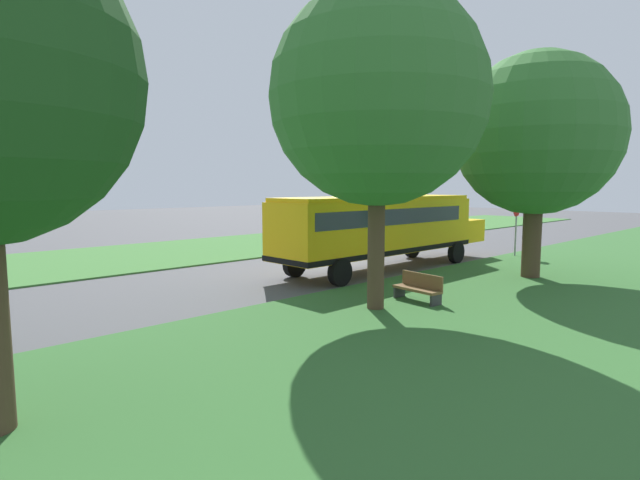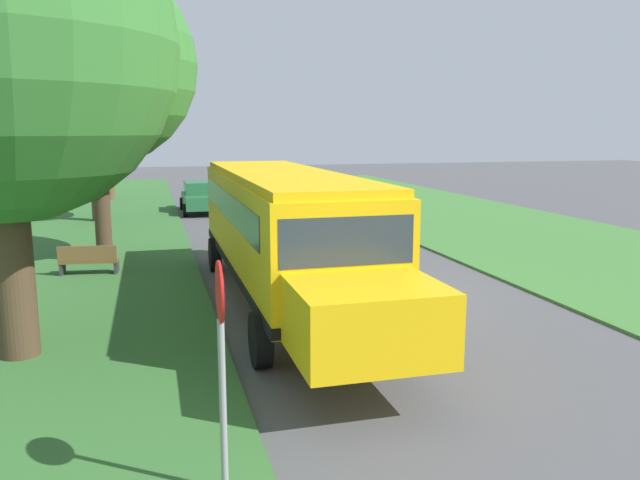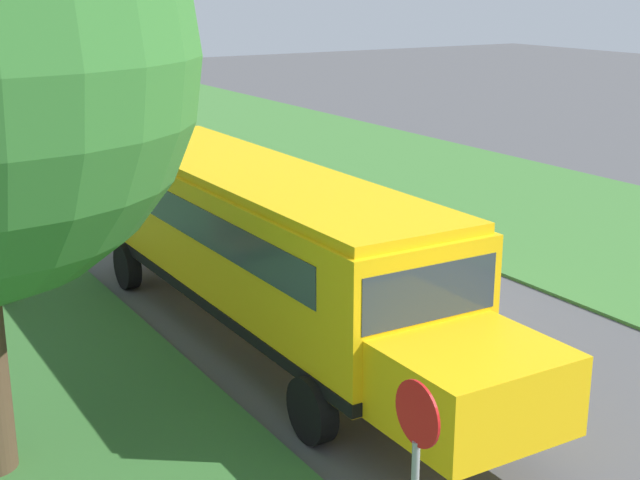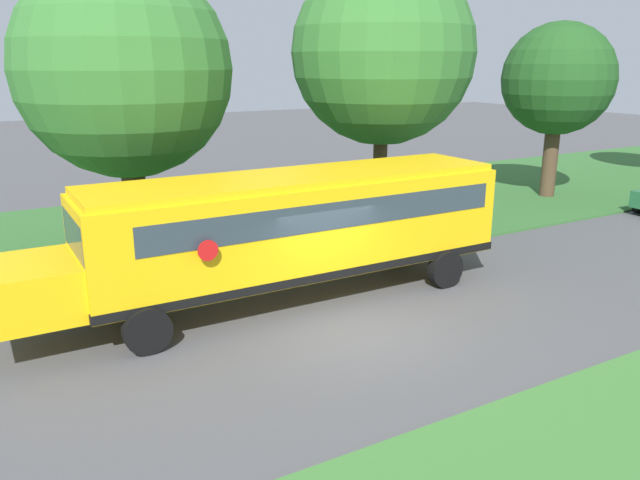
{
  "view_description": "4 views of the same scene",
  "coord_description": "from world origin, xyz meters",
  "px_view_note": "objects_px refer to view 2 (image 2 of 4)",
  "views": [
    {
      "loc": [
        -15.82,
        16.45,
        3.6
      ],
      "look_at": [
        -1.38,
        2.57,
        1.42
      ],
      "focal_mm": 28.0,
      "sensor_mm": 36.0,
      "label": 1
    },
    {
      "loc": [
        -5.26,
        -14.6,
        4.1
      ],
      "look_at": [
        -1.02,
        1.0,
        1.26
      ],
      "focal_mm": 35.0,
      "sensor_mm": 36.0,
      "label": 2
    },
    {
      "loc": [
        -9.41,
        -14.24,
        6.4
      ],
      "look_at": [
        -0.4,
        0.74,
        1.33
      ],
      "focal_mm": 50.0,
      "sensor_mm": 36.0,
      "label": 3
    },
    {
      "loc": [
        10.86,
        -7.01,
        5.77
      ],
      "look_at": [
        -1.52,
        0.1,
        1.67
      ],
      "focal_mm": 35.0,
      "sensor_mm": 36.0,
      "label": 4
    }
  ],
  "objects_px": {
    "car_green_nearest": "(201,195)",
    "stop_sign": "(221,351)",
    "oak_tree_roadside_mid": "(94,63)",
    "oak_tree_far_end": "(94,110)",
    "school_bus": "(284,224)",
    "park_bench": "(89,260)",
    "oak_tree_across_road": "(105,105)"
  },
  "relations": [
    {
      "from": "oak_tree_roadside_mid",
      "to": "oak_tree_far_end",
      "type": "bearing_deg",
      "value": 94.96
    },
    {
      "from": "car_green_nearest",
      "to": "stop_sign",
      "type": "distance_m",
      "value": 25.62
    },
    {
      "from": "school_bus",
      "to": "car_green_nearest",
      "type": "relative_size",
      "value": 2.82
    },
    {
      "from": "park_bench",
      "to": "stop_sign",
      "type": "bearing_deg",
      "value": -78.32
    },
    {
      "from": "car_green_nearest",
      "to": "stop_sign",
      "type": "height_order",
      "value": "stop_sign"
    },
    {
      "from": "school_bus",
      "to": "park_bench",
      "type": "xyz_separation_m",
      "value": [
        -4.78,
        4.16,
        -1.45
      ]
    },
    {
      "from": "school_bus",
      "to": "stop_sign",
      "type": "bearing_deg",
      "value": -106.73
    },
    {
      "from": "car_green_nearest",
      "to": "oak_tree_far_end",
      "type": "xyz_separation_m",
      "value": [
        -4.75,
        -2.33,
        4.12
      ]
    },
    {
      "from": "school_bus",
      "to": "car_green_nearest",
      "type": "xyz_separation_m",
      "value": [
        -0.52,
        17.81,
        -1.05
      ]
    },
    {
      "from": "school_bus",
      "to": "oak_tree_far_end",
      "type": "xyz_separation_m",
      "value": [
        -5.27,
        15.48,
        3.08
      ]
    },
    {
      "from": "car_green_nearest",
      "to": "oak_tree_far_end",
      "type": "relative_size",
      "value": 0.59
    },
    {
      "from": "oak_tree_across_road",
      "to": "stop_sign",
      "type": "relative_size",
      "value": 2.78
    },
    {
      "from": "car_green_nearest",
      "to": "oak_tree_far_end",
      "type": "height_order",
      "value": "oak_tree_far_end"
    },
    {
      "from": "oak_tree_far_end",
      "to": "oak_tree_across_road",
      "type": "bearing_deg",
      "value": 90.44
    },
    {
      "from": "car_green_nearest",
      "to": "stop_sign",
      "type": "bearing_deg",
      "value": -94.03
    },
    {
      "from": "car_green_nearest",
      "to": "stop_sign",
      "type": "relative_size",
      "value": 1.61
    },
    {
      "from": "oak_tree_roadside_mid",
      "to": "car_green_nearest",
      "type": "bearing_deg",
      "value": 71.93
    },
    {
      "from": "school_bus",
      "to": "park_bench",
      "type": "height_order",
      "value": "school_bus"
    },
    {
      "from": "oak_tree_across_road",
      "to": "stop_sign",
      "type": "height_order",
      "value": "oak_tree_across_road"
    },
    {
      "from": "park_bench",
      "to": "school_bus",
      "type": "bearing_deg",
      "value": -41.02
    },
    {
      "from": "oak_tree_roadside_mid",
      "to": "oak_tree_across_road",
      "type": "height_order",
      "value": "oak_tree_roadside_mid"
    },
    {
      "from": "stop_sign",
      "to": "oak_tree_roadside_mid",
      "type": "bearing_deg",
      "value": 98.85
    },
    {
      "from": "oak_tree_far_end",
      "to": "stop_sign",
      "type": "relative_size",
      "value": 2.7
    },
    {
      "from": "school_bus",
      "to": "oak_tree_far_end",
      "type": "height_order",
      "value": "oak_tree_far_end"
    },
    {
      "from": "stop_sign",
      "to": "park_bench",
      "type": "distance_m",
      "value": 12.21
    },
    {
      "from": "car_green_nearest",
      "to": "park_bench",
      "type": "bearing_deg",
      "value": -107.33
    },
    {
      "from": "oak_tree_roadside_mid",
      "to": "stop_sign",
      "type": "relative_size",
      "value": 3.32
    },
    {
      "from": "oak_tree_roadside_mid",
      "to": "oak_tree_across_road",
      "type": "xyz_separation_m",
      "value": [
        -0.91,
        19.1,
        -0.49
      ]
    },
    {
      "from": "school_bus",
      "to": "oak_tree_far_end",
      "type": "relative_size",
      "value": 1.68
    },
    {
      "from": "oak_tree_across_road",
      "to": "stop_sign",
      "type": "distance_m",
      "value": 33.02
    },
    {
      "from": "oak_tree_roadside_mid",
      "to": "park_bench",
      "type": "height_order",
      "value": "oak_tree_roadside_mid"
    },
    {
      "from": "oak_tree_roadside_mid",
      "to": "oak_tree_far_end",
      "type": "relative_size",
      "value": 1.23
    }
  ]
}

